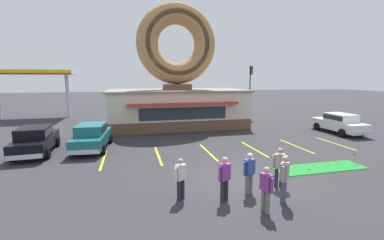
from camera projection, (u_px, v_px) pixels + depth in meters
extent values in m
plane|color=#2D2D30|center=(249.00, 185.00, 10.66)|extent=(160.00, 160.00, 0.00)
cube|color=brown|center=(177.00, 121.00, 23.92)|extent=(12.00, 6.00, 0.90)
cube|color=beige|center=(177.00, 104.00, 23.66)|extent=(12.00, 6.00, 2.30)
cube|color=gray|center=(177.00, 91.00, 23.46)|extent=(12.30, 6.30, 0.16)
cube|color=red|center=(184.00, 104.00, 20.44)|extent=(9.00, 0.60, 0.20)
cube|color=#232D3D|center=(184.00, 114.00, 20.85)|extent=(7.20, 0.03, 1.00)
cube|color=brown|center=(177.00, 87.00, 23.41)|extent=(2.40, 1.80, 0.50)
torus|color=#B27F4C|center=(177.00, 44.00, 22.80)|extent=(7.10, 1.90, 7.10)
torus|color=#936038|center=(177.00, 43.00, 22.39)|extent=(6.25, 1.05, 6.24)
cube|color=#1E842D|center=(319.00, 168.00, 12.68)|extent=(4.66, 1.33, 0.03)
torus|color=#E5C666|center=(283.00, 169.00, 12.39)|extent=(0.13, 0.13, 0.04)
torus|color=#D17F47|center=(329.00, 164.00, 13.20)|extent=(0.13, 0.13, 0.04)
torus|color=#D17F47|center=(336.00, 162.00, 13.52)|extent=(0.13, 0.13, 0.04)
torus|color=#A5724C|center=(309.00, 169.00, 12.43)|extent=(0.13, 0.13, 0.04)
torus|color=#E5C666|center=(319.00, 166.00, 12.77)|extent=(0.13, 0.13, 0.04)
sphere|color=white|center=(309.00, 171.00, 12.19)|extent=(0.04, 0.04, 0.04)
cylinder|color=silver|center=(353.00, 158.00, 13.22)|extent=(0.01, 0.01, 0.55)
cube|color=red|center=(354.00, 154.00, 13.20)|extent=(0.12, 0.01, 0.08)
cube|color=silver|center=(338.00, 125.00, 20.73)|extent=(1.79, 4.41, 0.68)
cube|color=silver|center=(341.00, 117.00, 20.49)|extent=(1.58, 2.11, 0.60)
cube|color=#232D3D|center=(341.00, 117.00, 20.48)|extent=(1.60, 2.03, 0.36)
cube|color=silver|center=(319.00, 123.00, 22.92)|extent=(1.67, 0.11, 0.24)
cube|color=silver|center=(362.00, 134.00, 18.63)|extent=(1.67, 0.11, 0.24)
cylinder|color=black|center=(317.00, 126.00, 21.90)|extent=(0.22, 0.64, 0.64)
cylinder|color=black|center=(334.00, 126.00, 22.30)|extent=(0.22, 0.64, 0.64)
cylinder|color=black|center=(342.00, 133.00, 19.28)|extent=(0.22, 0.64, 0.64)
cylinder|color=black|center=(362.00, 132.00, 19.68)|extent=(0.22, 0.64, 0.64)
cube|color=#196066|center=(92.00, 139.00, 16.05)|extent=(2.09, 4.52, 0.68)
cube|color=#196066|center=(91.00, 129.00, 15.80)|extent=(1.72, 2.21, 0.60)
cube|color=#232D3D|center=(91.00, 129.00, 15.80)|extent=(1.73, 2.13, 0.36)
cube|color=silver|center=(99.00, 135.00, 18.26)|extent=(1.67, 0.23, 0.24)
cube|color=silver|center=(84.00, 152.00, 13.92)|extent=(1.67, 0.23, 0.24)
cylinder|color=black|center=(83.00, 139.00, 17.30)|extent=(0.27, 0.65, 0.64)
cylinder|color=black|center=(110.00, 138.00, 17.57)|extent=(0.27, 0.65, 0.64)
cylinder|color=black|center=(71.00, 150.00, 14.64)|extent=(0.27, 0.65, 0.64)
cylinder|color=black|center=(103.00, 149.00, 14.92)|extent=(0.27, 0.65, 0.64)
cube|color=black|center=(36.00, 142.00, 15.12)|extent=(2.04, 4.50, 0.68)
cube|color=black|center=(34.00, 132.00, 14.87)|extent=(1.69, 2.19, 0.60)
cube|color=#232D3D|center=(34.00, 132.00, 14.87)|extent=(1.71, 2.11, 0.36)
cube|color=silver|center=(46.00, 138.00, 17.26)|extent=(1.67, 0.21, 0.24)
cube|color=silver|center=(24.00, 157.00, 13.05)|extent=(1.67, 0.21, 0.24)
cylinder|color=black|center=(27.00, 143.00, 16.20)|extent=(0.26, 0.65, 0.64)
cylinder|color=black|center=(58.00, 141.00, 16.72)|extent=(0.26, 0.65, 0.64)
cylinder|color=black|center=(11.00, 156.00, 13.63)|extent=(0.26, 0.65, 0.64)
cylinder|color=black|center=(48.00, 153.00, 14.14)|extent=(0.26, 0.65, 0.64)
cylinder|color=#232328|center=(226.00, 190.00, 9.29)|extent=(0.15, 0.15, 0.81)
cylinder|color=#232328|center=(222.00, 191.00, 9.17)|extent=(0.15, 0.15, 0.81)
cube|color=#8C3393|center=(225.00, 172.00, 9.12)|extent=(0.45, 0.38, 0.59)
cylinder|color=#8C3393|center=(229.00, 171.00, 9.28)|extent=(0.10, 0.10, 0.54)
cylinder|color=#8C3393|center=(220.00, 174.00, 8.97)|extent=(0.10, 0.10, 0.54)
sphere|color=tan|center=(225.00, 160.00, 9.05)|extent=(0.22, 0.22, 0.22)
cylinder|color=#232328|center=(182.00, 188.00, 9.45)|extent=(0.15, 0.15, 0.76)
cylinder|color=#232328|center=(179.00, 190.00, 9.30)|extent=(0.15, 0.15, 0.76)
cube|color=silver|center=(181.00, 172.00, 9.27)|extent=(0.45, 0.42, 0.55)
cylinder|color=silver|center=(185.00, 171.00, 9.46)|extent=(0.10, 0.10, 0.51)
cylinder|color=silver|center=(176.00, 175.00, 9.08)|extent=(0.10, 0.10, 0.51)
sphere|color=tan|center=(180.00, 161.00, 9.20)|extent=(0.20, 0.20, 0.20)
cylinder|color=#232328|center=(281.00, 177.00, 10.42)|extent=(0.15, 0.15, 0.80)
cylinder|color=#232328|center=(276.00, 177.00, 10.44)|extent=(0.15, 0.15, 0.80)
cube|color=gray|center=(280.00, 161.00, 10.32)|extent=(0.44, 0.35, 0.59)
cylinder|color=gray|center=(286.00, 162.00, 10.30)|extent=(0.10, 0.10, 0.54)
cylinder|color=gray|center=(273.00, 161.00, 10.35)|extent=(0.10, 0.10, 0.54)
sphere|color=#9E7051|center=(280.00, 151.00, 10.25)|extent=(0.22, 0.22, 0.22)
cylinder|color=#474C66|center=(283.00, 192.00, 9.00)|extent=(0.15, 0.15, 0.85)
cylinder|color=#474C66|center=(284.00, 190.00, 9.17)|extent=(0.15, 0.15, 0.85)
cube|color=gray|center=(285.00, 172.00, 8.96)|extent=(0.44, 0.44, 0.62)
cylinder|color=gray|center=(283.00, 175.00, 8.76)|extent=(0.10, 0.10, 0.57)
cylinder|color=gray|center=(286.00, 170.00, 9.18)|extent=(0.10, 0.10, 0.57)
sphere|color=tan|center=(285.00, 159.00, 8.89)|extent=(0.23, 0.23, 0.23)
cylinder|color=slate|center=(251.00, 183.00, 9.85)|extent=(0.15, 0.15, 0.80)
cylinder|color=slate|center=(247.00, 185.00, 9.74)|extent=(0.15, 0.15, 0.80)
cube|color=#33478C|center=(250.00, 167.00, 9.68)|extent=(0.44, 0.36, 0.58)
cylinder|color=#33478C|center=(254.00, 166.00, 9.82)|extent=(0.10, 0.10, 0.54)
cylinder|color=#33478C|center=(245.00, 169.00, 9.55)|extent=(0.10, 0.10, 0.54)
sphere|color=beige|center=(250.00, 156.00, 9.61)|extent=(0.21, 0.21, 0.21)
cylinder|color=slate|center=(268.00, 203.00, 8.36)|extent=(0.15, 0.15, 0.77)
cylinder|color=slate|center=(263.00, 200.00, 8.53)|extent=(0.15, 0.15, 0.77)
cube|color=#8C3393|center=(266.00, 182.00, 8.34)|extent=(0.32, 0.43, 0.56)
cylinder|color=#8C3393|center=(272.00, 186.00, 8.12)|extent=(0.10, 0.10, 0.52)
cylinder|color=#8C3393|center=(261.00, 180.00, 8.56)|extent=(0.10, 0.10, 0.52)
sphere|color=tan|center=(267.00, 170.00, 8.27)|extent=(0.21, 0.21, 0.21)
cylinder|color=#51565B|center=(98.00, 131.00, 19.42)|extent=(0.56, 0.56, 0.95)
torus|color=#303437|center=(97.00, 124.00, 19.35)|extent=(0.57, 0.57, 0.05)
cylinder|color=#595B60|center=(250.00, 92.00, 29.00)|extent=(0.16, 0.16, 5.80)
cube|color=black|center=(251.00, 70.00, 28.45)|extent=(0.28, 0.24, 0.90)
sphere|color=red|center=(252.00, 68.00, 28.29)|extent=(0.18, 0.18, 0.18)
sphere|color=orange|center=(252.00, 70.00, 28.34)|extent=(0.18, 0.18, 0.18)
sphere|color=green|center=(252.00, 73.00, 28.38)|extent=(0.18, 0.18, 0.18)
cylinder|color=silver|center=(68.00, 96.00, 29.27)|extent=(0.40, 0.40, 4.80)
cube|color=silver|center=(31.00, 72.00, 28.03)|extent=(9.00, 4.40, 0.50)
cube|color=yellow|center=(23.00, 72.00, 25.90)|extent=(9.00, 0.04, 0.44)
cube|color=red|center=(23.00, 73.00, 25.91)|extent=(9.00, 0.04, 0.12)
cube|color=yellow|center=(103.00, 159.00, 14.02)|extent=(0.12, 3.60, 0.01)
cube|color=yellow|center=(158.00, 156.00, 14.71)|extent=(0.12, 3.60, 0.01)
cube|color=yellow|center=(208.00, 152.00, 15.41)|extent=(0.12, 3.60, 0.01)
cube|color=yellow|center=(254.00, 149.00, 16.11)|extent=(0.12, 3.60, 0.01)
cube|color=yellow|center=(296.00, 146.00, 16.80)|extent=(0.12, 3.60, 0.01)
cube|color=yellow|center=(334.00, 143.00, 17.50)|extent=(0.12, 3.60, 0.01)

